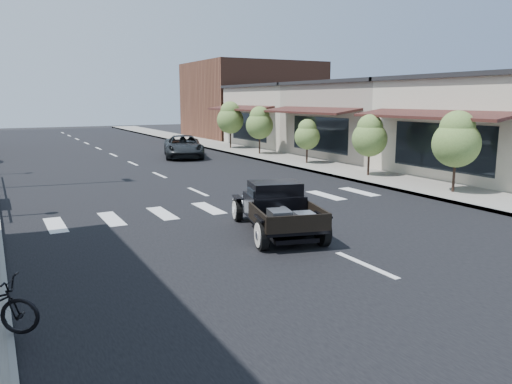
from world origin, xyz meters
name	(u,v)px	position (x,y,z in m)	size (l,w,h in m)	color
ground	(293,234)	(0.00, 0.00, 0.00)	(120.00, 120.00, 0.00)	black
road	(143,168)	(0.00, 15.00, 0.01)	(14.00, 80.00, 0.02)	black
road_markings	(173,181)	(0.00, 10.00, 0.00)	(12.00, 60.00, 0.06)	silver
sidewalk_right	(280,158)	(8.50, 15.00, 0.07)	(3.00, 80.00, 0.15)	gray
storefront_mid	(385,121)	(15.00, 13.00, 2.25)	(10.00, 9.00, 4.50)	gray
storefront_far	(305,117)	(15.00, 22.00, 2.25)	(10.00, 9.00, 4.50)	#BBAF9E
far_building_right	(252,100)	(15.50, 32.00, 3.50)	(11.00, 10.00, 7.00)	brown
small_tree_a	(456,153)	(8.30, 1.79, 1.62)	(1.77, 1.77, 2.94)	#5B7937
small_tree_b	(369,146)	(8.30, 6.63, 1.49)	(1.61, 1.61, 2.69)	#5B7937
small_tree_c	(307,142)	(8.30, 11.73, 1.31)	(1.39, 1.39, 2.31)	#5B7937
small_tree_d	(260,131)	(8.30, 17.21, 1.61)	(1.75, 1.75, 2.92)	#5B7937
small_tree_e	(230,126)	(8.30, 21.62, 1.75)	(1.92, 1.92, 3.20)	#5B7937
hotrod_pickup	(277,208)	(-0.36, 0.27, 0.71)	(1.92, 4.12, 1.43)	black
second_car	(183,147)	(3.60, 18.55, 0.69)	(2.28, 4.95, 1.38)	black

